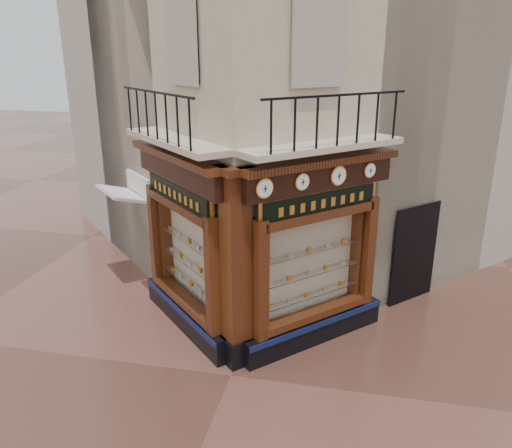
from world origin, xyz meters
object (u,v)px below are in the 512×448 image
(clock_b, at_px, (302,182))
(signboard_left, at_px, (178,194))
(clock_d, at_px, (369,170))
(awning, at_px, (130,280))
(clock_c, at_px, (338,176))
(corner_pilaster, at_px, (236,272))
(signboard_right, at_px, (321,203))
(clock_a, at_px, (264,188))

(clock_b, relative_size, signboard_left, 0.15)
(clock_d, relative_size, awning, 0.20)
(clock_b, height_order, clock_c, clock_c)
(corner_pilaster, bearing_deg, signboard_right, -10.25)
(clock_d, distance_m, awning, 7.21)
(clock_a, bearing_deg, clock_c, -0.00)
(clock_b, xyz_separation_m, clock_d, (1.21, 1.21, 0.00))
(clock_c, distance_m, signboard_right, 0.61)
(awning, bearing_deg, signboard_right, -156.30)
(clock_d, xyz_separation_m, signboard_right, (-0.89, -0.73, -0.52))
(awning, bearing_deg, signboard_left, -176.57)
(clock_d, bearing_deg, awning, 122.94)
(clock_a, distance_m, signboard_right, 1.50)
(clock_d, relative_size, signboard_left, 0.15)
(clock_b, distance_m, signboard_right, 0.78)
(corner_pilaster, bearing_deg, clock_a, -51.17)
(corner_pilaster, bearing_deg, clock_c, -11.73)
(clock_c, xyz_separation_m, clock_d, (0.59, 0.59, -0.00))
(clock_d, bearing_deg, clock_b, 180.00)
(signboard_left, bearing_deg, clock_d, -124.15)
(clock_a, distance_m, clock_d, 2.55)
(signboard_right, bearing_deg, clock_b, -169.10)
(clock_a, bearing_deg, clock_d, 0.00)
(clock_b, bearing_deg, signboard_right, 10.90)
(corner_pilaster, height_order, clock_a, corner_pilaster)
(clock_b, bearing_deg, clock_d, -0.00)
(clock_a, height_order, signboard_left, clock_a)
(clock_d, bearing_deg, clock_a, -180.00)
(corner_pilaster, xyz_separation_m, signboard_right, (1.46, 1.01, 1.15))
(clock_b, relative_size, clock_d, 1.06)
(awning, bearing_deg, clock_c, -153.98)
(clock_a, xyz_separation_m, clock_b, (0.59, 0.59, -0.00))
(corner_pilaster, bearing_deg, signboard_left, 100.25)
(clock_d, bearing_deg, clock_c, -180.00)
(clock_a, xyz_separation_m, awning, (-4.30, 3.11, -3.62))
(corner_pilaster, relative_size, clock_d, 12.89)
(corner_pilaster, relative_size, clock_c, 10.17)
(clock_b, height_order, signboard_left, clock_b)
(signboard_right, bearing_deg, signboard_left, 135.00)
(signboard_left, bearing_deg, clock_c, -132.53)
(clock_d, height_order, signboard_right, clock_d)
(corner_pilaster, bearing_deg, awning, 95.93)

